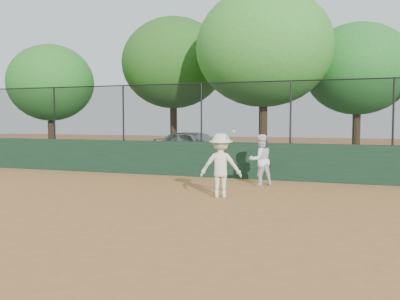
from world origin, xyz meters
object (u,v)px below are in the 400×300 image
(tree_3, at_px, (358,69))
(tree_2, at_px, (264,48))
(parked_car, at_px, (194,147))
(player_main, at_px, (221,165))
(tree_0, at_px, (50,83))
(player_second, at_px, (260,160))
(tree_1, at_px, (173,63))

(tree_3, bearing_deg, tree_2, -149.79)
(parked_car, distance_m, player_main, 8.80)
(player_main, xyz_separation_m, tree_0, (-11.61, 8.29, 3.00))
(player_main, relative_size, tree_3, 0.28)
(tree_0, relative_size, tree_3, 0.94)
(player_second, bearing_deg, tree_2, -117.78)
(parked_car, bearing_deg, tree_0, 110.44)
(tree_1, relative_size, tree_3, 1.16)
(parked_car, bearing_deg, tree_1, 62.13)
(player_second, xyz_separation_m, tree_0, (-12.13, 5.95, 3.05))
(tree_0, height_order, tree_1, tree_1)
(tree_0, bearing_deg, tree_3, 6.55)
(tree_0, distance_m, tree_3, 14.88)
(tree_0, height_order, tree_3, tree_3)
(parked_car, xyz_separation_m, tree_0, (-7.95, 0.30, 3.07))
(player_second, bearing_deg, tree_3, -147.73)
(player_main, xyz_separation_m, tree_3, (3.17, 9.99, 3.33))
(player_main, height_order, tree_1, tree_1)
(tree_1, bearing_deg, tree_2, -27.14)
(parked_car, height_order, tree_2, tree_2)
(parked_car, relative_size, player_second, 2.87)
(player_main, xyz_separation_m, tree_2, (-0.53, 7.84, 4.12))
(tree_3, bearing_deg, player_main, -107.60)
(tree_0, relative_size, tree_1, 0.80)
(tree_0, bearing_deg, parked_car, -2.13)
(tree_0, bearing_deg, tree_2, -2.36)
(tree_2, bearing_deg, player_second, -79.19)
(tree_0, relative_size, tree_2, 0.78)
(player_main, relative_size, tree_2, 0.23)
(tree_2, bearing_deg, player_main, -86.13)
(parked_car, height_order, player_second, player_second)
(player_main, distance_m, tree_2, 8.87)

